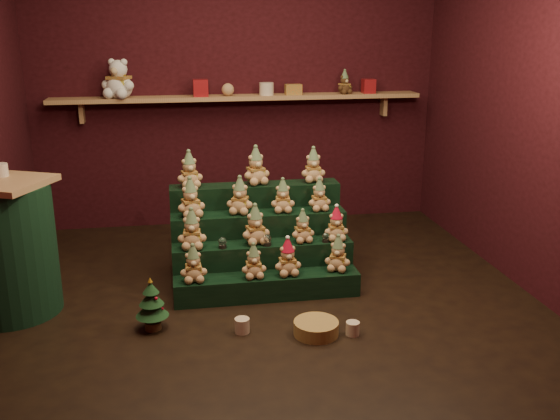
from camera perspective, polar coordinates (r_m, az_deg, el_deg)
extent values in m
plane|color=black|center=(4.73, -1.03, -8.27)|extent=(4.00, 4.00, 0.00)
cube|color=black|center=(6.35, -3.95, 11.31)|extent=(4.00, 0.10, 2.80)
cube|color=black|center=(2.36, 6.34, 1.82)|extent=(4.00, 0.10, 2.80)
cube|color=black|center=(5.05, 22.80, 8.64)|extent=(0.10, 4.00, 2.80)
cube|color=tan|center=(6.18, -3.76, 10.23)|extent=(3.60, 0.26, 0.04)
cube|color=tan|center=(6.29, -17.67, 8.50)|extent=(0.04, 0.12, 0.20)
cube|color=tan|center=(6.59, 9.46, 9.40)|extent=(0.04, 0.12, 0.20)
cube|color=black|center=(4.75, -1.18, -7.00)|extent=(1.40, 0.22, 0.18)
cube|color=black|center=(4.91, -1.57, -5.01)|extent=(1.40, 0.22, 0.36)
cube|color=black|center=(5.08, -1.93, -3.16)|extent=(1.40, 0.22, 0.54)
cube|color=black|center=(5.26, -2.26, -1.43)|extent=(1.40, 0.22, 0.72)
cylinder|color=black|center=(4.76, -5.28, -3.35)|extent=(0.06, 0.06, 0.02)
sphere|color=white|center=(4.74, -5.29, -2.88)|extent=(0.06, 0.06, 0.06)
cylinder|color=black|center=(4.79, -1.19, -3.12)|extent=(0.06, 0.06, 0.03)
sphere|color=white|center=(4.78, -1.19, -2.62)|extent=(0.07, 0.07, 0.07)
cylinder|color=black|center=(4.88, 4.19, -2.82)|extent=(0.05, 0.05, 0.02)
sphere|color=white|center=(4.86, 4.20, -2.39)|extent=(0.06, 0.06, 0.06)
cylinder|color=black|center=(4.79, -23.73, -3.38)|extent=(0.68, 0.68, 0.94)
cylinder|color=beige|center=(4.74, -24.24, 3.35)|extent=(0.11, 0.11, 0.09)
cylinder|color=#452E18|center=(4.40, -11.53, -10.28)|extent=(0.11, 0.11, 0.06)
cone|color=#13351C|center=(4.34, -11.63, -8.77)|extent=(0.22, 0.22, 0.11)
cone|color=#13351C|center=(4.31, -11.69, -7.83)|extent=(0.17, 0.17, 0.10)
cone|color=#13351C|center=(4.28, -11.75, -6.95)|extent=(0.11, 0.11, 0.08)
cone|color=gold|center=(4.26, -11.80, -6.26)|extent=(0.03, 0.03, 0.03)
cylinder|color=beige|center=(4.27, -3.49, -10.49)|extent=(0.10, 0.10, 0.10)
cylinder|color=beige|center=(4.26, 6.66, -10.70)|extent=(0.09, 0.09, 0.09)
cylinder|color=#AC8445|center=(4.24, 3.32, -10.72)|extent=(0.37, 0.37, 0.09)
cube|color=maroon|center=(6.12, -7.28, 11.01)|extent=(0.14, 0.14, 0.16)
cylinder|color=beige|center=(6.19, -1.24, 11.01)|extent=(0.14, 0.14, 0.12)
cube|color=maroon|center=(6.42, 8.09, 11.15)|extent=(0.12, 0.12, 0.14)
sphere|color=tan|center=(6.14, -4.79, 10.92)|extent=(0.12, 0.12, 0.12)
cube|color=#CB601C|center=(6.23, 1.23, 10.96)|extent=(0.16, 0.10, 0.10)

